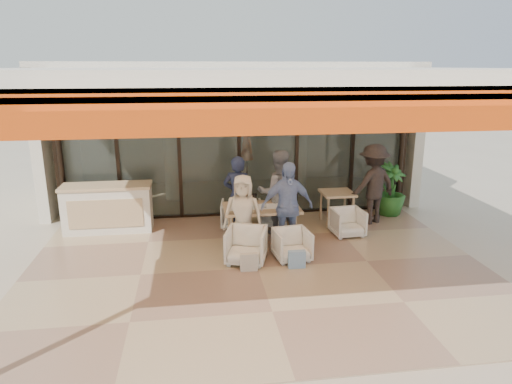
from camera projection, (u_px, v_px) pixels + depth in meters
ground at (257, 269)px, 7.99m from camera, size 70.00×70.00×0.00m
terrace_floor at (257, 269)px, 7.99m from camera, size 8.00×6.00×0.01m
terrace_structure at (260, 79)px, 6.87m from camera, size 8.00×6.00×3.40m
glass_storefront at (239, 149)px, 10.42m from camera, size 8.08×0.10×3.20m
interior_block at (230, 111)px, 12.46m from camera, size 9.05×3.62×3.52m
host_counter at (108, 208)px, 9.65m from camera, size 1.85×0.65×1.04m
dining_table at (261, 209)px, 9.04m from camera, size 1.50×0.90×0.93m
chair_far_left at (236, 213)px, 9.98m from camera, size 0.71×0.67×0.66m
chair_far_right at (274, 212)px, 10.10m from camera, size 0.64×0.60×0.64m
chair_near_left at (246, 244)px, 8.16m from camera, size 0.84×0.81×0.71m
chair_near_right at (292, 244)px, 8.28m from camera, size 0.68×0.65×0.64m
diner_navy at (238, 196)px, 9.37m from camera, size 0.72×0.58×1.69m
diner_grey at (278, 193)px, 9.46m from camera, size 0.88×0.69×1.79m
diner_cream at (243, 214)px, 8.53m from camera, size 0.83×0.65×1.51m
diner_periwinkle at (287, 207)px, 8.61m from camera, size 1.05×0.52×1.73m
tote_bag_cream at (249, 263)px, 7.83m from camera, size 0.30×0.10×0.34m
tote_bag_blue at (297, 260)px, 7.94m from camera, size 0.30×0.10×0.34m
side_table at (337, 197)px, 10.11m from camera, size 0.70×0.70×0.74m
side_chair at (348, 221)px, 9.47m from camera, size 0.66×0.63×0.64m
standing_woman at (373, 184)px, 10.08m from camera, size 1.32×1.02×1.80m
potted_palm at (391, 190)px, 10.71m from camera, size 0.93×0.93×1.25m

